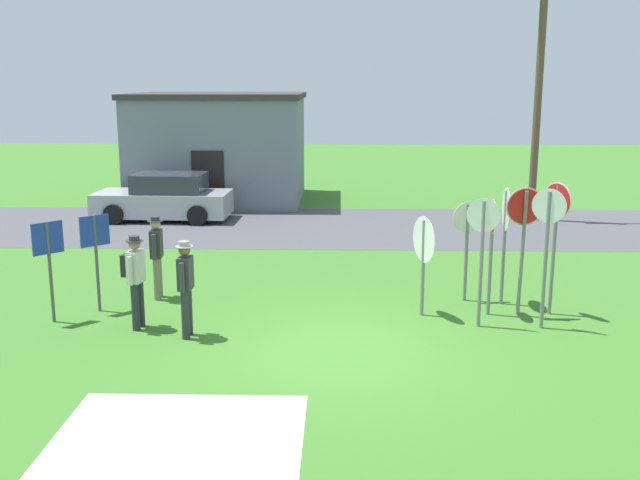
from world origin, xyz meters
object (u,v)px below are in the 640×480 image
person_in_dark_shirt (157,252)px  stop_sign_center_cluster (467,235)px  person_with_sunhat (135,275)px  stop_sign_leaning_left (491,238)px  person_in_blue (186,283)px  stop_sign_low_front (555,226)px  info_panel_middle (49,253)px  utility_pole (538,95)px  parked_car_on_street (165,199)px  stop_sign_rear_left (482,243)px  stop_sign_far_back (424,249)px  stop_sign_nearest (547,237)px  stop_sign_rear_right (524,229)px  stop_sign_tallest (505,224)px  info_panel_leftmost (96,245)px

person_in_dark_shirt → stop_sign_center_cluster: bearing=0.2°
stop_sign_center_cluster → person_with_sunhat: (-6.29, -1.91, -0.37)m
stop_sign_center_cluster → person_in_dark_shirt: size_ratio=1.18×
stop_sign_leaning_left → person_in_blue: bearing=-165.8°
stop_sign_center_cluster → stop_sign_low_front: (1.51, -0.86, 0.36)m
stop_sign_center_cluster → info_panel_middle: stop_sign_center_cluster is taller
utility_pole → parked_car_on_street: 12.34m
utility_pole → stop_sign_rear_left: bearing=-108.9°
utility_pole → stop_sign_far_back: (-4.62, -10.03, -2.66)m
stop_sign_center_cluster → stop_sign_nearest: bearing=-56.3°
stop_sign_leaning_left → stop_sign_nearest: stop_sign_nearest is taller
person_in_blue → stop_sign_rear_right: bearing=12.3°
parked_car_on_street → stop_sign_leaning_left: bearing=-48.3°
stop_sign_rear_right → info_panel_middle: stop_sign_rear_right is taller
stop_sign_rear_right → stop_sign_far_back: bearing=-180.0°
stop_sign_center_cluster → person_with_sunhat: bearing=-163.1°
person_in_dark_shirt → person_with_sunhat: bearing=-87.8°
stop_sign_leaning_left → utility_pole: bearing=71.5°
stop_sign_far_back → person_in_blue: 4.51m
stop_sign_nearest → person_with_sunhat: bearing=-178.3°
info_panel_middle → stop_sign_tallest: bearing=8.9°
info_panel_leftmost → utility_pole: bearing=42.2°
stop_sign_rear_left → person_with_sunhat: (-6.28, -0.29, -0.57)m
utility_pole → stop_sign_low_front: bearing=-102.1°
info_panel_middle → stop_sign_rear_left: bearing=-0.3°
stop_sign_center_cluster → info_panel_leftmost: stop_sign_center_cluster is taller
stop_sign_tallest → person_with_sunhat: 7.22m
stop_sign_rear_right → person_in_blue: size_ratio=1.44×
parked_car_on_street → stop_sign_nearest: 14.02m
stop_sign_far_back → person_with_sunhat: stop_sign_far_back is taller
stop_sign_far_back → person_in_blue: (-4.29, -1.34, -0.34)m
stop_sign_low_front → person_in_blue: 6.99m
stop_sign_nearest → info_panel_middle: (-9.09, 0.11, -0.38)m
stop_sign_center_cluster → stop_sign_leaning_left: bearing=-72.0°
stop_sign_leaning_left → info_panel_leftmost: (-7.62, 0.02, -0.20)m
utility_pole → stop_sign_center_cluster: (-3.63, -9.03, -2.60)m
person_in_dark_shirt → info_panel_middle: bearing=-135.9°
stop_sign_center_cluster → person_in_dark_shirt: 6.37m
stop_sign_far_back → stop_sign_low_front: (2.50, 0.14, 0.42)m
parked_car_on_street → stop_sign_tallest: 12.67m
stop_sign_leaning_left → stop_sign_nearest: bearing=-42.8°
stop_sign_far_back → person_in_dark_shirt: bearing=169.7°
stop_sign_leaning_left → info_panel_middle: size_ratio=1.19×
person_in_blue → info_panel_middle: 2.81m
stop_sign_rear_left → info_panel_middle: bearing=179.7°
stop_sign_far_back → info_panel_leftmost: size_ratio=1.02×
stop_sign_rear_left → person_in_blue: size_ratio=1.38×
stop_sign_tallest → person_in_blue: size_ratio=1.38×
stop_sign_tallest → info_panel_leftmost: 8.06m
info_panel_middle → parked_car_on_street: bearing=91.6°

